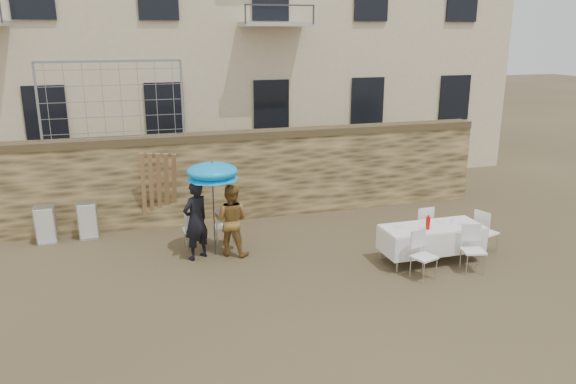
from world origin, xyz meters
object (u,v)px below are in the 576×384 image
object	(u,v)px
banquet_table	(432,228)
table_chair_side	(486,231)
man_suit	(196,220)
couple_chair_right	(225,225)
table_chair_front_left	(424,256)
table_chair_back	(420,226)
couple_chair_left	(193,228)
chair_stack_right	(88,219)
umbrella	(212,174)
soda_bottle	(428,223)
table_chair_front_right	(473,250)
woman_dress	(231,220)
chair_stack_left	(46,222)

from	to	relation	value
banquet_table	table_chair_side	bearing A→B (deg)	4.09
man_suit	couple_chair_right	xyz separation A→B (m)	(0.70, 0.55, -0.37)
table_chair_front_left	table_chair_back	world-z (taller)	same
table_chair_front_left	table_chair_side	bearing A→B (deg)	4.03
couple_chair_left	chair_stack_right	distance (m)	2.67
umbrella	table_chair_front_left	bearing A→B (deg)	-33.24
man_suit	table_chair_front_left	size ratio (longest dim) A/B	1.77
couple_chair_left	table_chair_side	distance (m)	6.39
couple_chair_right	table_chair_side	distance (m)	5.73
table_chair_back	chair_stack_right	xyz separation A→B (m)	(-7.12, 2.75, -0.02)
banquet_table	table_chair_back	world-z (taller)	table_chair_back
couple_chair_left	soda_bottle	distance (m)	5.03
table_chair_back	table_chair_side	bearing A→B (deg)	145.97
couple_chair_left	table_chair_front_left	world-z (taller)	same
man_suit	banquet_table	distance (m)	4.93
couple_chair_left	table_chair_front_right	world-z (taller)	same
couple_chair_left	couple_chair_right	world-z (taller)	same
man_suit	couple_chair_left	xyz separation A→B (m)	(0.00, 0.55, -0.37)
soda_bottle	woman_dress	bearing A→B (deg)	155.37
woman_dress	umbrella	size ratio (longest dim) A/B	0.82
banquet_table	table_chair_front_left	xyz separation A→B (m)	(-0.60, -0.75, -0.25)
man_suit	couple_chair_left	distance (m)	0.66
couple_chair_right	soda_bottle	size ratio (longest dim) A/B	3.69
woman_dress	table_chair_back	world-z (taller)	woman_dress
man_suit	chair_stack_left	world-z (taller)	man_suit
woman_dress	chair_stack_right	distance (m)	3.61
soda_bottle	table_chair_front_left	bearing A→B (deg)	-123.69
chair_stack_right	table_chair_side	bearing A→B (deg)	-22.56
couple_chair_right	table_chair_front_right	bearing A→B (deg)	153.01
umbrella	couple_chair_right	bearing A→B (deg)	56.31
woman_dress	couple_chair_left	distance (m)	0.98
banquet_table	chair_stack_left	xyz separation A→B (m)	(-7.82, 3.55, -0.27)
chair_stack_right	couple_chair_left	bearing A→B (deg)	-32.82
couple_chair_left	umbrella	bearing A→B (deg)	130.42
umbrella	table_chair_front_right	world-z (taller)	umbrella
chair_stack_left	chair_stack_right	world-z (taller)	same
woman_dress	chair_stack_right	bearing A→B (deg)	-2.98
table_chair_side	chair_stack_right	xyz separation A→B (m)	(-8.32, 3.45, -0.02)
man_suit	table_chair_side	size ratio (longest dim) A/B	1.77
table_chair_front_left	table_chair_back	distance (m)	1.74
man_suit	umbrella	xyz separation A→B (m)	(0.40, 0.10, 0.94)
table_chair_front_right	table_chair_back	size ratio (longest dim) A/B	1.00
couple_chair_left	table_chair_back	bearing A→B (deg)	163.77
couple_chair_right	table_chair_back	distance (m)	4.37
woman_dress	couple_chair_left	size ratio (longest dim) A/B	1.63
couple_chair_right	soda_bottle	distance (m)	4.42
table_chair_back	man_suit	bearing A→B (deg)	-12.60
umbrella	man_suit	bearing A→B (deg)	-165.96
umbrella	banquet_table	size ratio (longest dim) A/B	0.91
soda_bottle	table_chair_back	world-z (taller)	soda_bottle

